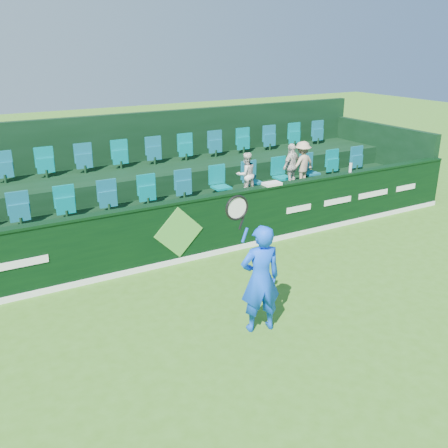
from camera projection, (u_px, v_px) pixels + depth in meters
ground at (292, 360)px, 7.33m from camera, size 60.00×60.00×0.00m
sponsor_hoarding at (177, 232)px, 10.36m from camera, size 16.00×0.25×1.35m
stand_tier_front at (157, 228)px, 11.35m from camera, size 16.00×2.00×0.80m
stand_tier_back at (128, 196)px, 12.81m from camera, size 16.00×1.80×1.30m
stand_rear at (121, 171)px, 12.97m from camera, size 16.00×4.10×2.60m
seat_row_front at (149, 194)px, 11.43m from camera, size 13.50×0.50×0.60m
seat_row_back at (121, 158)px, 12.72m from camera, size 13.50×0.50×0.60m
tennis_player at (260, 278)px, 7.81m from camera, size 1.11×0.56×2.42m
spectator_left at (246, 174)px, 12.15m from camera, size 0.53×0.41×1.08m
spectator_middle at (291, 166)px, 12.78m from camera, size 0.74×0.49×1.17m
spectator_right at (302, 164)px, 12.93m from camera, size 0.82×0.54×1.19m
towel at (272, 184)px, 11.22m from camera, size 0.40×0.26×0.06m
drinks_bottle at (350, 168)px, 12.28m from camera, size 0.07×0.07×0.23m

